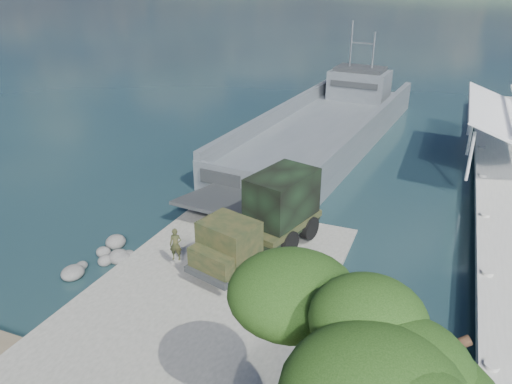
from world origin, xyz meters
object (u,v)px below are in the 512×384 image
object	(u,v)px
pier	(509,160)
military_truck	(266,218)
landing_craft	(325,132)
soldier	(176,252)

from	to	relation	value
pier	military_truck	distance (m)	19.36
landing_craft	soldier	world-z (taller)	landing_craft
pier	landing_craft	world-z (taller)	landing_craft
landing_craft	military_truck	bearing A→B (deg)	-78.71
landing_craft	military_truck	xyz separation A→B (m)	(1.93, -19.33, 1.56)
pier	soldier	distance (m)	23.76
landing_craft	soldier	distance (m)	22.31
soldier	pier	bearing A→B (deg)	35.37
landing_craft	pier	bearing A→B (deg)	-10.65
pier	landing_craft	size ratio (longest dim) A/B	1.34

